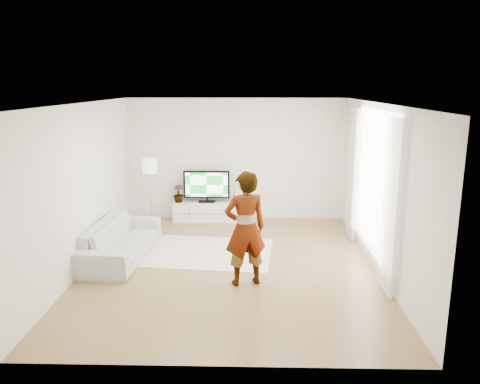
{
  "coord_description": "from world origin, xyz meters",
  "views": [
    {
      "loc": [
        0.36,
        -7.68,
        3.11
      ],
      "look_at": [
        0.16,
        0.4,
        1.23
      ],
      "focal_mm": 35.0,
      "sensor_mm": 36.0,
      "label": 1
    }
  ],
  "objects_px": {
    "rug": "(205,252)",
    "television": "(207,185)",
    "player": "(245,229)",
    "floor_lamp": "(150,169)",
    "media_console": "(207,211)",
    "sofa": "(121,240)"
  },
  "relations": [
    {
      "from": "player",
      "to": "media_console",
      "type": "bearing_deg",
      "value": -92.5
    },
    {
      "from": "television",
      "to": "player",
      "type": "distance_m",
      "value": 3.68
    },
    {
      "from": "media_console",
      "to": "rug",
      "type": "relative_size",
      "value": 0.62
    },
    {
      "from": "media_console",
      "to": "floor_lamp",
      "type": "relative_size",
      "value": 1.03
    },
    {
      "from": "sofa",
      "to": "player",
      "type": "bearing_deg",
      "value": -112.86
    },
    {
      "from": "floor_lamp",
      "to": "television",
      "type": "bearing_deg",
      "value": 13.67
    },
    {
      "from": "floor_lamp",
      "to": "sofa",
      "type": "bearing_deg",
      "value": -92.75
    },
    {
      "from": "media_console",
      "to": "television",
      "type": "bearing_deg",
      "value": 90.0
    },
    {
      "from": "rug",
      "to": "floor_lamp",
      "type": "bearing_deg",
      "value": 127.05
    },
    {
      "from": "media_console",
      "to": "floor_lamp",
      "type": "height_order",
      "value": "floor_lamp"
    },
    {
      "from": "sofa",
      "to": "floor_lamp",
      "type": "bearing_deg",
      "value": 0.53
    },
    {
      "from": "media_console",
      "to": "sofa",
      "type": "relative_size",
      "value": 0.67
    },
    {
      "from": "rug",
      "to": "television",
      "type": "bearing_deg",
      "value": 94.34
    },
    {
      "from": "media_console",
      "to": "player",
      "type": "relative_size",
      "value": 0.85
    },
    {
      "from": "television",
      "to": "rug",
      "type": "bearing_deg",
      "value": -85.66
    },
    {
      "from": "television",
      "to": "floor_lamp",
      "type": "height_order",
      "value": "floor_lamp"
    },
    {
      "from": "television",
      "to": "rug",
      "type": "relative_size",
      "value": 0.43
    },
    {
      "from": "television",
      "to": "sofa",
      "type": "height_order",
      "value": "television"
    },
    {
      "from": "player",
      "to": "floor_lamp",
      "type": "height_order",
      "value": "player"
    },
    {
      "from": "television",
      "to": "player",
      "type": "height_order",
      "value": "player"
    },
    {
      "from": "sofa",
      "to": "media_console",
      "type": "bearing_deg",
      "value": -25.63
    },
    {
      "from": "sofa",
      "to": "rug",
      "type": "bearing_deg",
      "value": -75.48
    }
  ]
}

